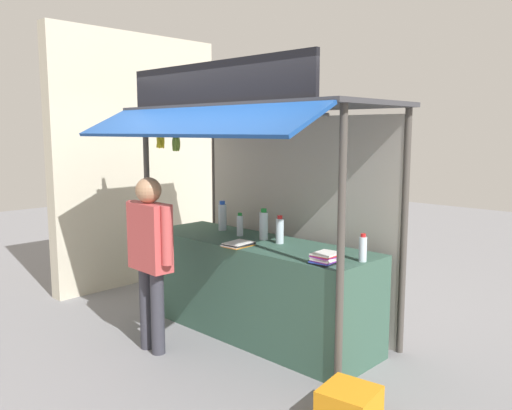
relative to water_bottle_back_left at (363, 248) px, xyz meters
The scene contains 15 objects.
ground_plane 1.57m from the water_bottle_back_left, behind, with size 20.00×20.00×0.00m, color gray.
stall_counter 1.31m from the water_bottle_back_left, behind, with size 2.49×0.76×0.93m, color #385B4C.
stall_structure 1.31m from the water_bottle_back_left, behind, with size 2.69×1.69×2.56m.
water_bottle_back_left is the anchor object (origin of this frame).
water_bottle_rear_center 1.18m from the water_bottle_back_left, behind, with size 0.09×0.09×0.31m.
water_bottle_far_right 1.47m from the water_bottle_back_left, behind, with size 0.07×0.07×0.24m.
water_bottle_back_right 0.94m from the water_bottle_back_left, behind, with size 0.07×0.07×0.27m.
water_bottle_front_right 1.83m from the water_bottle_back_left, behind, with size 0.09×0.09×0.32m.
magazine_stack_far_left 1.18m from the water_bottle_back_left, 165.19° to the right, with size 0.23×0.28×0.04m.
magazine_stack_mid_right 0.32m from the water_bottle_back_left, 124.21° to the right, with size 0.21×0.25×0.09m.
banana_bunch_inner_right 2.02m from the water_bottle_back_left, 164.20° to the right, with size 0.10×0.09×0.30m.
banana_bunch_rightmost 2.25m from the water_bottle_back_left, 165.98° to the right, with size 0.10×0.10×0.28m.
vendor_person 1.84m from the water_bottle_back_left, 148.02° to the right, with size 0.60×0.23×1.58m.
plastic_crate 1.24m from the water_bottle_back_left, 61.91° to the right, with size 0.36×0.36×0.25m, color orange.
neighbour_wall 3.66m from the water_bottle_back_left, behind, with size 0.20×2.40×3.20m, color beige.
Camera 1 is at (3.44, -3.57, 1.97)m, focal length 36.84 mm.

